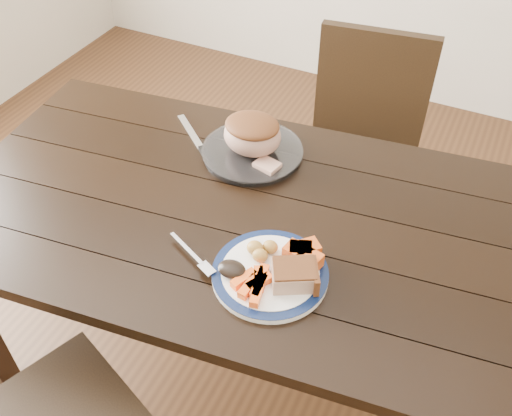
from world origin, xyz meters
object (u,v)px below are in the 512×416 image
at_px(chair_far, 361,144).
at_px(serving_platter, 252,153).
at_px(dinner_plate, 270,274).
at_px(dining_table, 234,231).
at_px(pork_slice, 294,275).
at_px(fork, 195,257).
at_px(roast_joint, 252,135).
at_px(carving_knife, 204,151).

xyz_separation_m(chair_far, serving_platter, (-0.21, -0.50, 0.23)).
xyz_separation_m(dinner_plate, serving_platter, (-0.25, 0.41, 0.00)).
bearing_deg(serving_platter, dining_table, -76.70).
xyz_separation_m(serving_platter, pork_slice, (0.31, -0.42, 0.03)).
distance_m(dinner_plate, pork_slice, 0.07).
height_order(serving_platter, fork, fork).
relative_size(pork_slice, roast_joint, 0.59).
height_order(chair_far, dinner_plate, chair_far).
bearing_deg(roast_joint, chair_far, 66.89).
distance_m(dining_table, carving_knife, 0.28).
relative_size(dining_table, pork_slice, 16.36).
xyz_separation_m(dining_table, carving_knife, (-0.20, 0.18, 0.10)).
relative_size(dinner_plate, fork, 1.70).
distance_m(chair_far, fork, 1.00).
xyz_separation_m(pork_slice, roast_joint, (-0.31, 0.42, 0.03)).
relative_size(chair_far, pork_slice, 8.98).
xyz_separation_m(dinner_plate, pork_slice, (0.06, -0.01, 0.04)).
relative_size(pork_slice, carving_knife, 0.40).
distance_m(chair_far, pork_slice, 0.96).
bearing_deg(pork_slice, dining_table, 144.70).
height_order(chair_far, carving_knife, chair_far).
height_order(dining_table, dinner_plate, dinner_plate).
height_order(dinner_plate, roast_joint, roast_joint).
relative_size(dinner_plate, pork_slice, 2.76).
distance_m(chair_far, dinner_plate, 0.94).
bearing_deg(chair_far, fork, 73.50).
bearing_deg(fork, chair_far, 105.80).
relative_size(chair_far, roast_joint, 5.28).
relative_size(dining_table, carving_knife, 6.55).
xyz_separation_m(dining_table, chair_far, (0.16, 0.74, -0.13)).
height_order(fork, carving_knife, fork).
bearing_deg(fork, dinner_plate, 36.72).
xyz_separation_m(dinner_plate, roast_joint, (-0.25, 0.41, 0.07)).
bearing_deg(dining_table, chair_far, 77.92).
distance_m(dinner_plate, carving_knife, 0.53).
xyz_separation_m(chair_far, carving_knife, (-0.35, -0.56, 0.23)).
distance_m(dinner_plate, fork, 0.19).
height_order(pork_slice, roast_joint, roast_joint).
height_order(dining_table, pork_slice, pork_slice).
distance_m(fork, carving_knife, 0.45).
relative_size(dinner_plate, carving_knife, 1.11).
bearing_deg(pork_slice, roast_joint, 126.80).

